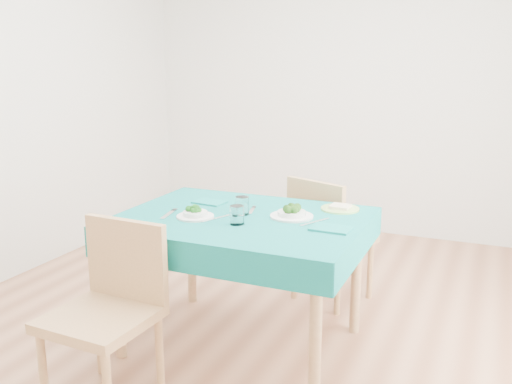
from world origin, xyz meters
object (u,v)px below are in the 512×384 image
at_px(table, 242,282).
at_px(chair_far, 334,220).
at_px(bowl_far, 292,211).
at_px(bowl_near, 195,212).
at_px(side_plate, 340,209).
at_px(chair_near, 98,289).

relative_size(table, chair_far, 1.19).
bearing_deg(chair_far, bowl_far, 108.48).
relative_size(chair_far, bowl_far, 4.72).
bearing_deg(bowl_near, side_plate, 34.80).
xyz_separation_m(chair_near, bowl_far, (0.62, 0.87, 0.22)).
height_order(bowl_near, bowl_far, bowl_far).
distance_m(bowl_near, side_plate, 0.83).
height_order(chair_near, bowl_near, chair_near).
height_order(chair_far, side_plate, chair_far).
bearing_deg(table, chair_near, -115.59).
bearing_deg(side_plate, chair_far, 109.22).
height_order(chair_far, bowl_far, chair_far).
bearing_deg(bowl_far, side_plate, 52.46).
xyz_separation_m(chair_near, bowl_near, (0.15, 0.66, 0.22)).
xyz_separation_m(bowl_near, side_plate, (0.68, 0.47, -0.03)).
bearing_deg(chair_near, table, 67.34).
relative_size(bowl_near, side_plate, 0.93).
xyz_separation_m(table, chair_near, (-0.37, -0.77, 0.19)).
relative_size(table, chair_near, 1.16).
height_order(chair_near, bowl_far, chair_near).
distance_m(table, chair_near, 0.88).
relative_size(bowl_near, bowl_far, 0.86).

